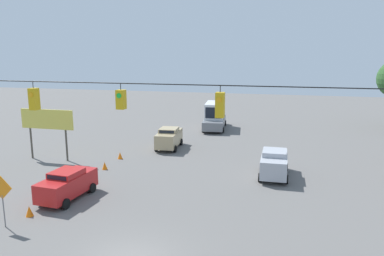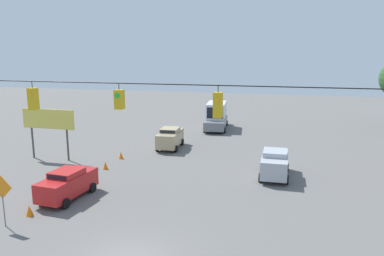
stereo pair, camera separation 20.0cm
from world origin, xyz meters
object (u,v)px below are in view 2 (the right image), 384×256
traffic_cone_second (61,192)px  sedan_tan_withflow_far (170,138)px  sedan_silver_oncoming_far (275,163)px  traffic_cone_third (85,178)px  sedan_red_parked_shoulder (67,184)px  traffic_cone_nearest (29,211)px  box_truck_grey_withflow_deep (216,116)px  work_zone_sign (2,191)px  overhead_signal_span (121,147)px  roadside_billboard (48,122)px  traffic_cone_fourth (105,165)px  traffic_cone_fifth (121,155)px

traffic_cone_second → sedan_tan_withflow_far: bearing=-102.5°
sedan_silver_oncoming_far → traffic_cone_third: size_ratio=7.45×
sedan_red_parked_shoulder → traffic_cone_nearest: (0.67, 2.85, -0.67)m
box_truck_grey_withflow_deep → work_zone_sign: (5.95, 28.52, 0.45)m
overhead_signal_span → work_zone_sign: bearing=-12.9°
traffic_cone_second → roadside_billboard: bearing=-51.6°
sedan_tan_withflow_far → traffic_cone_fourth: sedan_tan_withflow_far is taller
sedan_tan_withflow_far → traffic_cone_nearest: bearing=79.6°
traffic_cone_nearest → box_truck_grey_withflow_deep: bearing=-101.6°
overhead_signal_span → traffic_cone_fifth: 17.63m
traffic_cone_third → roadside_billboard: 8.02m
sedan_silver_oncoming_far → box_truck_grey_withflow_deep: bearing=-65.4°
overhead_signal_span → sedan_tan_withflow_far: (4.33, -19.83, -4.27)m
traffic_cone_third → traffic_cone_nearest: bearing=88.9°
traffic_cone_fourth → roadside_billboard: bearing=-13.6°
work_zone_sign → overhead_signal_span: bearing=167.1°
overhead_signal_span → traffic_cone_fifth: size_ratio=39.81×
overhead_signal_span → traffic_cone_second: (7.34, -6.23, -5.00)m
box_truck_grey_withflow_deep → traffic_cone_fifth: bearing=69.8°
overhead_signal_span → sedan_red_parked_shoulder: (6.71, -6.08, -4.33)m
traffic_cone_second → roadside_billboard: (5.85, -7.37, 2.97)m
work_zone_sign → traffic_cone_second: bearing=-95.3°
traffic_cone_nearest → traffic_cone_fourth: size_ratio=1.00×
overhead_signal_span → traffic_cone_third: (7.26, -9.09, -5.00)m
traffic_cone_nearest → traffic_cone_third: bearing=-91.1°
roadside_billboard → sedan_tan_withflow_far: bearing=-144.9°
sedan_red_parked_shoulder → work_zone_sign: work_zone_sign is taller
box_truck_grey_withflow_deep → traffic_cone_second: (5.54, 24.07, -1.24)m
overhead_signal_span → sedan_red_parked_shoulder: 10.04m
sedan_red_parked_shoulder → sedan_tan_withflow_far: sedan_tan_withflow_far is taller
sedan_silver_oncoming_far → traffic_cone_nearest: (13.17, 10.46, -0.74)m
traffic_cone_second → work_zone_sign: 4.78m
sedan_red_parked_shoulder → traffic_cone_second: (0.63, -0.14, -0.67)m
overhead_signal_span → traffic_cone_fifth: (7.35, -15.22, -5.00)m
box_truck_grey_withflow_deep → traffic_cone_third: bearing=75.6°
sedan_red_parked_shoulder → sedan_tan_withflow_far: (-2.39, -13.75, 0.06)m
traffic_cone_nearest → roadside_billboard: size_ratio=0.12×
overhead_signal_span → work_zone_sign: overhead_signal_span is taller
box_truck_grey_withflow_deep → overhead_signal_span: bearing=93.4°
overhead_signal_span → roadside_billboard: bearing=-45.9°
traffic_cone_second → work_zone_sign: bearing=84.7°
sedan_red_parked_shoulder → traffic_cone_third: bearing=-79.6°
overhead_signal_span → roadside_billboard: (13.19, -13.60, -2.03)m
traffic_cone_fifth → box_truck_grey_withflow_deep: bearing=-110.2°
sedan_silver_oncoming_far → traffic_cone_nearest: bearing=38.5°
overhead_signal_span → sedan_silver_oncoming_far: (-5.79, -13.69, -4.26)m
sedan_tan_withflow_far → traffic_cone_third: bearing=74.7°
sedan_silver_oncoming_far → traffic_cone_second: 15.13m
sedan_silver_oncoming_far → overhead_signal_span: bearing=67.1°
roadside_billboard → box_truck_grey_withflow_deep: bearing=-124.3°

